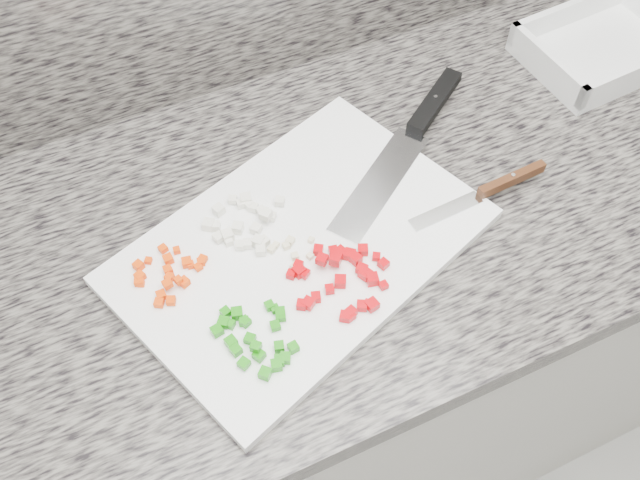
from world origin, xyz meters
The scene contains 11 objects.
cabinet centered at (0.00, 1.44, 0.43)m, with size 3.92×0.62×0.86m, color silver.
countertop centered at (0.00, 1.44, 0.88)m, with size 3.96×0.64×0.04m, color #615D56.
cutting_board centered at (-0.10, 1.39, 0.91)m, with size 0.47×0.32×0.02m, color white.
carrot_pile centered at (-0.28, 1.41, 0.92)m, with size 0.10×0.09×0.02m.
onion_pile centered at (-0.16, 1.45, 0.92)m, with size 0.12×0.11×0.02m.
green_pepper_pile centered at (-0.21, 1.28, 0.92)m, with size 0.10×0.11×0.02m.
red_pepper_pile centered at (-0.08, 1.32, 0.92)m, with size 0.14×0.12×0.02m.
garlic_pile centered at (-0.12, 1.38, 0.92)m, with size 0.07×0.05×0.01m.
chef_knife centered at (0.14, 1.51, 0.92)m, with size 0.32×0.24×0.02m.
paring_knife centered at (0.19, 1.36, 0.92)m, with size 0.22×0.03×0.02m.
tray centered at (0.51, 1.54, 0.92)m, with size 0.26×0.20×0.05m.
Camera 1 is at (-0.31, 0.89, 1.69)m, focal length 40.00 mm.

